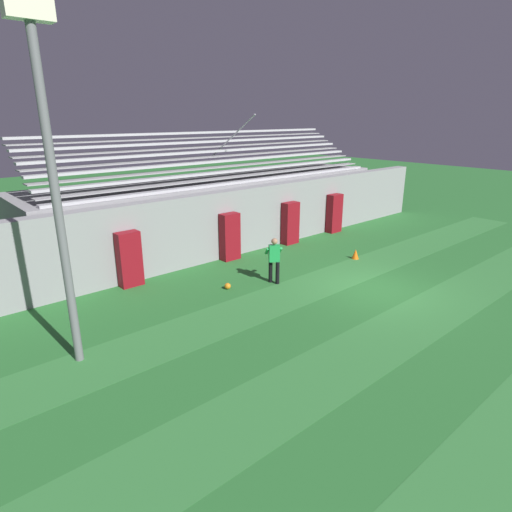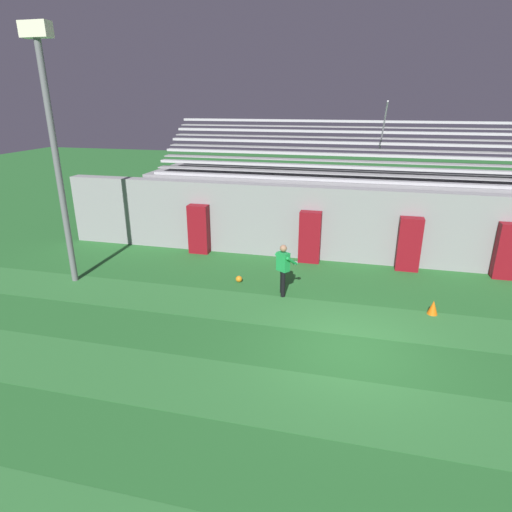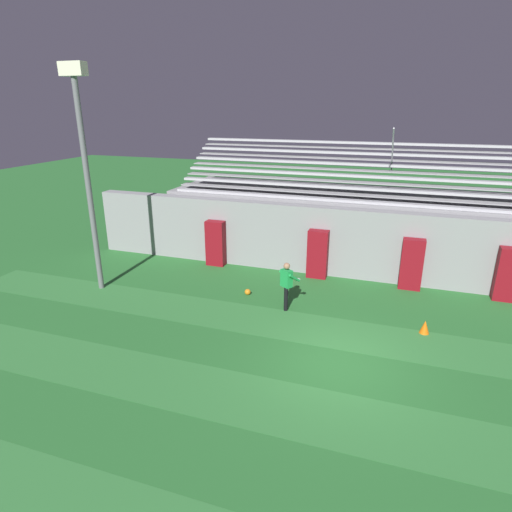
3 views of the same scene
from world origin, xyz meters
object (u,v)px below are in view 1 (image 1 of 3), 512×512
at_px(padding_pillar_far_right, 334,213).
at_px(traffic_cone, 355,254).
at_px(goalkeeper, 274,258).
at_px(soccer_ball, 228,286).
at_px(padding_pillar_gate_left, 230,237).
at_px(padding_pillar_far_left, 129,259).
at_px(floodlight_pole, 49,152).
at_px(padding_pillar_gate_right, 290,223).

xyz_separation_m(padding_pillar_far_right, traffic_cone, (-2.77, -3.43, -0.77)).
bearing_deg(padding_pillar_far_right, goalkeeper, -156.53).
bearing_deg(soccer_ball, padding_pillar_far_right, 15.90).
height_order(goalkeeper, traffic_cone, goalkeeper).
bearing_deg(padding_pillar_gate_left, padding_pillar_far_left, 180.00).
bearing_deg(floodlight_pole, padding_pillar_gate_left, 25.97).
relative_size(padding_pillar_gate_right, traffic_cone, 4.67).
xyz_separation_m(padding_pillar_gate_right, padding_pillar_far_left, (-8.00, 0.00, 0.00)).
height_order(padding_pillar_gate_left, goalkeeper, padding_pillar_gate_left).
distance_m(padding_pillar_far_right, goalkeeper, 7.87).
height_order(padding_pillar_gate_left, floodlight_pole, floodlight_pole).
xyz_separation_m(padding_pillar_far_left, traffic_cone, (8.45, -3.43, -0.77)).
bearing_deg(padding_pillar_gate_right, padding_pillar_far_right, 0.00).
relative_size(goalkeeper, traffic_cone, 3.98).
height_order(padding_pillar_gate_right, padding_pillar_far_right, same).
distance_m(padding_pillar_gate_left, soccer_ball, 3.38).
distance_m(padding_pillar_gate_right, goalkeeper, 5.09).
distance_m(padding_pillar_gate_right, floodlight_pole, 12.43).
distance_m(goalkeeper, traffic_cone, 4.53).
bearing_deg(traffic_cone, soccer_ball, 171.54).
height_order(padding_pillar_gate_right, floodlight_pole, floodlight_pole).
xyz_separation_m(padding_pillar_far_left, floodlight_pole, (-3.16, -3.70, 4.05)).
bearing_deg(padding_pillar_gate_left, soccer_ball, -129.46).
xyz_separation_m(padding_pillar_gate_left, padding_pillar_gate_right, (3.56, 0.00, 0.00)).
distance_m(floodlight_pole, soccer_ball, 7.49).
xyz_separation_m(padding_pillar_gate_right, goalkeeper, (-4.01, -3.14, -0.03)).
bearing_deg(padding_pillar_gate_right, goalkeeper, -141.94).
bearing_deg(padding_pillar_gate_left, floodlight_pole, -154.03).
height_order(padding_pillar_far_right, floodlight_pole, floodlight_pole).
bearing_deg(soccer_ball, floodlight_pole, -167.93).
height_order(floodlight_pole, soccer_ball, floodlight_pole).
bearing_deg(padding_pillar_gate_right, floodlight_pole, -161.64).
bearing_deg(soccer_ball, traffic_cone, -8.46).
bearing_deg(padding_pillar_far_right, floodlight_pole, -165.56).
xyz_separation_m(padding_pillar_gate_left, goalkeeper, (-0.45, -3.14, -0.03)).
relative_size(padding_pillar_far_right, floodlight_pole, 0.25).
relative_size(padding_pillar_far_right, soccer_ball, 8.92).
height_order(soccer_ball, traffic_cone, traffic_cone).
bearing_deg(traffic_cone, padding_pillar_gate_right, 97.48).
height_order(padding_pillar_far_left, floodlight_pole, floodlight_pole).
bearing_deg(padding_pillar_far_left, goalkeeper, -38.17).
bearing_deg(soccer_ball, padding_pillar_far_left, 133.14).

